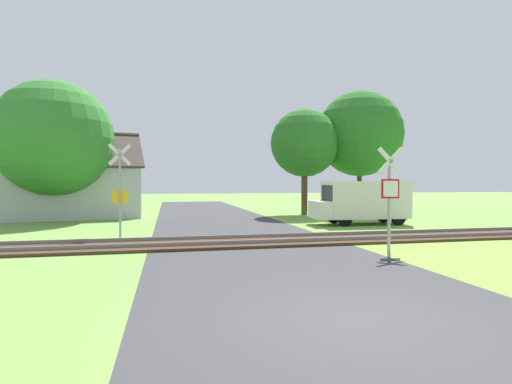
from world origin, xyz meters
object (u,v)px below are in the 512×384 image
stop_sign_near (390,193)px  mail_truck (362,201)px  crossing_sign_far (120,187)px  tree_far (360,134)px  tree_left (54,139)px  tree_right (304,143)px  house (70,189)px

stop_sign_near → mail_truck: size_ratio=0.66×
crossing_sign_far → tree_far: tree_far is taller
crossing_sign_far → tree_left: size_ratio=0.46×
crossing_sign_far → tree_right: tree_right is taller
tree_left → tree_far: bearing=4.5°
house → crossing_sign_far: bearing=-78.8°
crossing_sign_far → mail_truck: crossing_sign_far is taller
crossing_sign_far → tree_far: size_ratio=0.43×
stop_sign_near → mail_truck: bearing=-111.1°
tree_far → tree_left: 19.70m
house → tree_left: (-0.22, -2.70, 2.89)m
stop_sign_near → crossing_sign_far: 9.99m
tree_right → house: bearing=174.8°
stop_sign_near → mail_truck: 8.39m
crossing_sign_far → tree_far: (15.16, 9.77, 3.66)m
mail_truck → crossing_sign_far: bearing=104.9°
crossing_sign_far → house: (-4.23, 10.91, -0.21)m
crossing_sign_far → tree_far: 18.40m
stop_sign_near → tree_right: (2.39, 14.67, 3.03)m
tree_right → crossing_sign_far: bearing=-139.0°
house → tree_right: 15.55m
house → mail_truck: bearing=-37.5°
tree_right → stop_sign_near: bearing=-99.2°
house → tree_right: tree_right is taller
house → tree_far: (19.39, -1.15, 3.86)m
tree_far → tree_right: 4.29m
tree_far → mail_truck: tree_far is taller
house → mail_truck: 17.94m
house → tree_far: bearing=-13.4°
stop_sign_near → tree_left: (-13.01, 13.36, 2.83)m
tree_right → mail_truck: bearing=-84.0°
stop_sign_near → tree_far: size_ratio=0.38×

